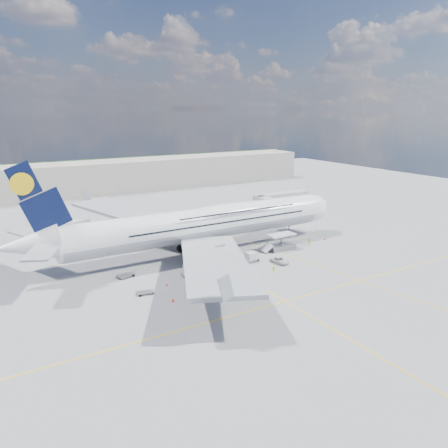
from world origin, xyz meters
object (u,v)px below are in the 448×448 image
dolly_row_b (190,270)px  cone_wing_left_outer (95,239)px  airliner (203,223)px  dolly_nose_far (241,264)px  dolly_row_a (145,292)px  catering_truck_outer (85,227)px  dolly_back (126,275)px  crew_nose (314,232)px  cone_wing_left_inner (110,239)px  crew_loader (310,242)px  jet_bridge (278,201)px  baggage_tug (232,287)px  service_van (280,260)px  cone_nose (324,239)px  cone_wing_right_inner (167,284)px  cone_wing_right_outer (173,300)px  catering_truck_inner (138,225)px  cargo_loader (280,244)px  dolly_nose_near (251,257)px  dolly_row_c (194,277)px  crew_wing (201,287)px  crew_tug (274,270)px

dolly_row_b → cone_wing_left_outer: 35.25m
airliner → dolly_nose_far: airliner is taller
dolly_row_a → catering_truck_outer: 44.99m
dolly_back → crew_nose: bearing=-14.6°
dolly_row_b → cone_wing_left_inner: dolly_row_b is taller
dolly_row_b → crew_loader: 33.33m
jet_bridge → dolly_back: bearing=-161.7°
baggage_tug → service_van: size_ratio=0.72×
service_van → cone_wing_left_outer: size_ratio=8.42×
crew_loader → cone_nose: bearing=40.4°
cone_wing_right_inner → cone_wing_right_outer: bearing=-105.4°
catering_truck_inner → cone_wing_right_inner: (-7.84, -36.50, -1.82)m
cone_nose → cargo_loader: bearing=-178.6°
cone_wing_right_inner → cone_wing_right_outer: 7.15m
dolly_nose_far → dolly_nose_near: dolly_nose_near is taller
service_van → cone_wing_right_outer: size_ratio=7.22×
dolly_row_b → baggage_tug: dolly_row_b is taller
dolly_nose_far → cone_wing_right_inner: bearing=-157.7°
dolly_nose_far → dolly_nose_near: size_ratio=0.92×
baggage_tug → cone_wing_right_inner: size_ratio=6.34×
cone_wing_right_inner → baggage_tug: bearing=-41.7°
dolly_row_c → cone_wing_right_inner: 5.94m
dolly_row_a → baggage_tug: size_ratio=0.96×
crew_loader → cone_wing_left_inner: 48.90m
crew_nose → dolly_nose_far: bearing=153.0°
jet_bridge → cone_wing_right_outer: 56.24m
dolly_nose_near → cargo_loader: bearing=12.1°
baggage_tug → cone_wing_right_outer: bearing=151.7°
cargo_loader → cone_wing_left_outer: size_ratio=16.02×
dolly_row_c → service_van: (19.51, -1.45, 0.25)m
airliner → dolly_back: (-19.91, -5.47, -6.49)m
airliner → dolly_back: size_ratio=21.26×
jet_bridge → service_van: bearing=-126.7°
cone_wing_right_outer → airliner: bearing=50.8°
airliner → cone_wing_left_outer: (-18.56, 22.53, -6.61)m
dolly_back → cone_nose: size_ratio=6.52×
crew_nose → crew_wing: bearing=156.4°
jet_bridge → cone_wing_left_outer: size_ratio=35.30×
dolly_nose_near → crew_loader: dolly_nose_near is taller
jet_bridge → crew_nose: (2.26, -12.73, -6.06)m
crew_tug → baggage_tug: bearing=178.6°
crew_loader → crew_tug: size_ratio=0.98×
dolly_nose_near → cone_wing_left_inner: dolly_nose_near is taller
service_van → crew_loader: 14.98m
cargo_loader → crew_tug: 16.09m
crew_tug → cone_wing_left_outer: bearing=105.6°
catering_truck_outer → dolly_nose_near: bearing=-43.0°
dolly_back → catering_truck_inner: 31.29m
airliner → baggage_tug: (-5.63, -21.68, -6.05)m
cargo_loader → dolly_row_c: bearing=-166.9°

